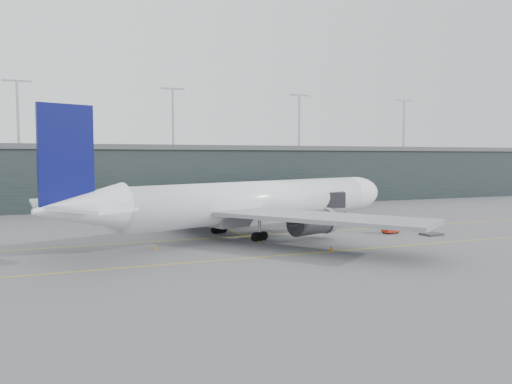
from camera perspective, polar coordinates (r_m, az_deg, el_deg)
name	(u,v)px	position (r m, az deg, el deg)	size (l,w,h in m)	color
ground	(207,234)	(79.92, -5.60, -4.82)	(320.00, 320.00, 0.00)	#525357
taxiline_a	(214,238)	(76.12, -4.77, -5.25)	(160.00, 0.25, 0.02)	gold
taxiline_b	(252,258)	(61.21, -0.42, -7.51)	(160.00, 0.25, 0.02)	gold
taxiline_lead_main	(204,218)	(100.33, -5.98, -3.02)	(0.25, 60.00, 0.02)	gold
terminal	(147,175)	(135.77, -12.35, 1.96)	(240.00, 36.00, 29.00)	#1D2828
main_aircraft	(256,202)	(78.61, -0.03, -1.15)	(63.54, 58.64, 18.43)	white
jet_bridge	(311,191)	(110.40, 6.29, 0.07)	(18.95, 44.52, 6.28)	#28282D
gse_cart	(390,228)	(83.02, 15.12, -3.95)	(2.68, 1.91, 1.70)	#A91C0C
baggage_dolly	(432,234)	(83.25, 19.42, -4.55)	(3.01, 2.41, 0.30)	#333236
uld_a	(160,222)	(88.19, -10.88, -3.38)	(2.57, 2.31, 1.94)	#35353A
uld_b	(180,221)	(90.22, -8.70, -3.27)	(2.27, 2.06, 1.68)	#35353A
uld_c	(195,221)	(89.47, -6.94, -3.28)	(2.42, 2.20, 1.79)	#35353A
cone_nose	(417,226)	(90.77, 17.95, -3.73)	(0.42, 0.42, 0.67)	orange
cone_wing_stbd	(331,248)	(66.46, 8.60, -6.32)	(0.47, 0.47, 0.75)	#D05F0B
cone_wing_port	(228,221)	(94.22, -3.18, -3.28)	(0.39, 0.39, 0.62)	#D44F0B
cone_tail	(155,247)	(68.01, -11.46, -6.17)	(0.40, 0.40, 0.64)	#D16C0B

